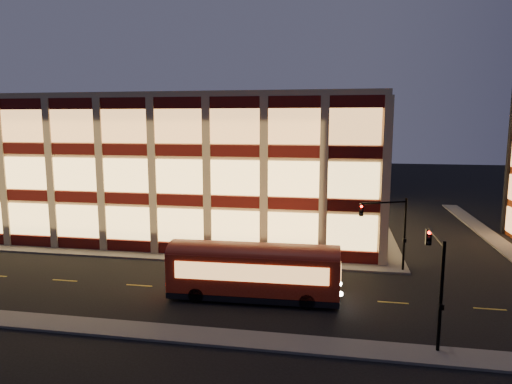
# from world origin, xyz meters

# --- Properties ---
(ground) EXTENTS (200.00, 200.00, 0.00)m
(ground) POSITION_xyz_m (0.00, 0.00, 0.00)
(ground) COLOR black
(ground) RESTS_ON ground
(sidewalk_office_south) EXTENTS (54.00, 2.00, 0.15)m
(sidewalk_office_south) POSITION_xyz_m (-3.00, 1.00, 0.07)
(sidewalk_office_south) COLOR #514F4C
(sidewalk_office_south) RESTS_ON ground
(sidewalk_office_east) EXTENTS (2.00, 30.00, 0.15)m
(sidewalk_office_east) POSITION_xyz_m (23.00, 17.00, 0.07)
(sidewalk_office_east) COLOR #514F4C
(sidewalk_office_east) RESTS_ON ground
(sidewalk_tower_west) EXTENTS (2.00, 30.00, 0.15)m
(sidewalk_tower_west) POSITION_xyz_m (34.00, 17.00, 0.07)
(sidewalk_tower_west) COLOR #514F4C
(sidewalk_tower_west) RESTS_ON ground
(sidewalk_near) EXTENTS (100.00, 2.00, 0.15)m
(sidewalk_near) POSITION_xyz_m (0.00, -13.00, 0.07)
(sidewalk_near) COLOR #514F4C
(sidewalk_near) RESTS_ON ground
(office_building) EXTENTS (50.45, 30.45, 14.50)m
(office_building) POSITION_xyz_m (-2.91, 16.91, 7.25)
(office_building) COLOR tan
(office_building) RESTS_ON ground
(traffic_signal_far) EXTENTS (3.79, 1.87, 6.00)m
(traffic_signal_far) POSITION_xyz_m (22.21, 0.24, 4.11)
(traffic_signal_far) COLOR black
(traffic_signal_far) RESTS_ON ground
(traffic_signal_near) EXTENTS (0.32, 4.45, 6.00)m
(traffic_signal_near) POSITION_xyz_m (23.50, -11.03, 4.13)
(traffic_signal_near) COLOR black
(traffic_signal_near) RESTS_ON ground
(trolley_bus) EXTENTS (11.51, 3.26, 3.87)m
(trolley_bus) POSITION_xyz_m (12.73, -6.93, 2.15)
(trolley_bus) COLOR #991A08
(trolley_bus) RESTS_ON ground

